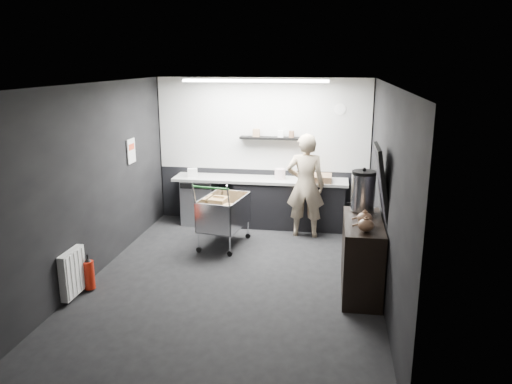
# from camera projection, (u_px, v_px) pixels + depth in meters

# --- Properties ---
(floor) EXTENTS (5.50, 5.50, 0.00)m
(floor) POSITION_uv_depth(u_px,v_px,m) (235.00, 279.00, 7.06)
(floor) COLOR black
(floor) RESTS_ON ground
(ceiling) EXTENTS (5.50, 5.50, 0.00)m
(ceiling) POSITION_uv_depth(u_px,v_px,m) (232.00, 84.00, 6.37)
(ceiling) COLOR silver
(ceiling) RESTS_ON wall_back
(wall_back) EXTENTS (5.50, 0.00, 5.50)m
(wall_back) POSITION_uv_depth(u_px,v_px,m) (263.00, 151.00, 9.34)
(wall_back) COLOR black
(wall_back) RESTS_ON floor
(wall_front) EXTENTS (5.50, 0.00, 5.50)m
(wall_front) POSITION_uv_depth(u_px,v_px,m) (167.00, 267.00, 4.09)
(wall_front) COLOR black
(wall_front) RESTS_ON floor
(wall_left) EXTENTS (0.00, 5.50, 5.50)m
(wall_left) POSITION_uv_depth(u_px,v_px,m) (94.00, 181.00, 7.01)
(wall_left) COLOR black
(wall_left) RESTS_ON floor
(wall_right) EXTENTS (0.00, 5.50, 5.50)m
(wall_right) POSITION_uv_depth(u_px,v_px,m) (386.00, 192.00, 6.41)
(wall_right) COLOR black
(wall_right) RESTS_ON floor
(kitchen_wall_panel) EXTENTS (3.95, 0.02, 1.70)m
(kitchen_wall_panel) POSITION_uv_depth(u_px,v_px,m) (263.00, 124.00, 9.19)
(kitchen_wall_panel) COLOR silver
(kitchen_wall_panel) RESTS_ON wall_back
(dado_panel) EXTENTS (3.95, 0.02, 1.00)m
(dado_panel) POSITION_uv_depth(u_px,v_px,m) (262.00, 195.00, 9.54)
(dado_panel) COLOR black
(dado_panel) RESTS_ON wall_back
(floating_shelf) EXTENTS (1.20, 0.22, 0.04)m
(floating_shelf) POSITION_uv_depth(u_px,v_px,m) (272.00, 138.00, 9.12)
(floating_shelf) COLOR black
(floating_shelf) RESTS_ON wall_back
(wall_clock) EXTENTS (0.20, 0.03, 0.20)m
(wall_clock) POSITION_uv_depth(u_px,v_px,m) (340.00, 109.00, 8.90)
(wall_clock) COLOR white
(wall_clock) RESTS_ON wall_back
(poster) EXTENTS (0.02, 0.30, 0.40)m
(poster) POSITION_uv_depth(u_px,v_px,m) (131.00, 151.00, 8.20)
(poster) COLOR silver
(poster) RESTS_ON wall_left
(poster_red_band) EXTENTS (0.02, 0.22, 0.10)m
(poster_red_band) POSITION_uv_depth(u_px,v_px,m) (131.00, 147.00, 8.18)
(poster_red_band) COLOR red
(poster_red_band) RESTS_ON poster
(radiator) EXTENTS (0.10, 0.50, 0.60)m
(radiator) POSITION_uv_depth(u_px,v_px,m) (72.00, 273.00, 6.40)
(radiator) COLOR white
(radiator) RESTS_ON wall_left
(ceiling_strip) EXTENTS (2.40, 0.20, 0.04)m
(ceiling_strip) POSITION_uv_depth(u_px,v_px,m) (255.00, 81.00, 8.15)
(ceiling_strip) COLOR white
(ceiling_strip) RESTS_ON ceiling
(prep_counter) EXTENTS (3.20, 0.61, 0.90)m
(prep_counter) POSITION_uv_depth(u_px,v_px,m) (267.00, 202.00, 9.23)
(prep_counter) COLOR black
(prep_counter) RESTS_ON floor
(person) EXTENTS (0.66, 0.44, 1.81)m
(person) POSITION_uv_depth(u_px,v_px,m) (305.00, 186.00, 8.58)
(person) COLOR beige
(person) RESTS_ON floor
(shopping_cart) EXTENTS (0.77, 1.12, 1.13)m
(shopping_cart) POSITION_uv_depth(u_px,v_px,m) (224.00, 214.00, 8.21)
(shopping_cart) COLOR silver
(shopping_cart) RESTS_ON floor
(sideboard) EXTENTS (0.56, 1.31, 1.96)m
(sideboard) POSITION_uv_depth(u_px,v_px,m) (363.00, 246.00, 6.57)
(sideboard) COLOR black
(sideboard) RESTS_ON floor
(fire_extinguisher) EXTENTS (0.15, 0.15, 0.48)m
(fire_extinguisher) POSITION_uv_depth(u_px,v_px,m) (89.00, 274.00, 6.65)
(fire_extinguisher) COLOR #AC1C0B
(fire_extinguisher) RESTS_ON floor
(cardboard_box) EXTENTS (0.57, 0.44, 0.11)m
(cardboard_box) POSITION_uv_depth(u_px,v_px,m) (315.00, 178.00, 8.93)
(cardboard_box) COLOR #8C694A
(cardboard_box) RESTS_ON prep_counter
(pink_tub) EXTENTS (0.19, 0.19, 0.19)m
(pink_tub) POSITION_uv_depth(u_px,v_px,m) (280.00, 174.00, 9.06)
(pink_tub) COLOR silver
(pink_tub) RESTS_ON prep_counter
(white_container) EXTENTS (0.20, 0.17, 0.15)m
(white_container) POSITION_uv_depth(u_px,v_px,m) (192.00, 173.00, 9.26)
(white_container) COLOR white
(white_container) RESTS_ON prep_counter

